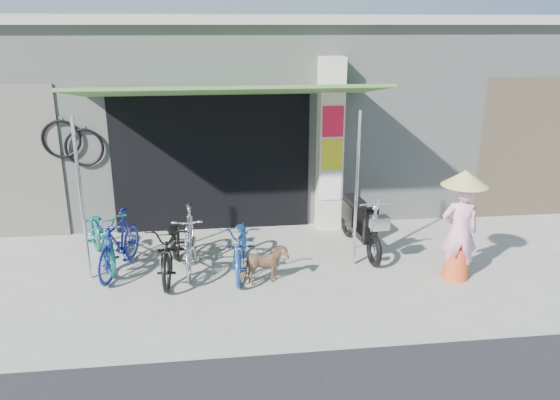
{
  "coord_description": "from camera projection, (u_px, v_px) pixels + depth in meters",
  "views": [
    {
      "loc": [
        -1.15,
        -6.7,
        3.5
      ],
      "look_at": [
        -0.2,
        1.0,
        1.0
      ],
      "focal_mm": 35.0,
      "sensor_mm": 36.0,
      "label": 1
    }
  ],
  "objects": [
    {
      "name": "ground",
      "position": [
        303.0,
        290.0,
        7.54
      ],
      "size": [
        80.0,
        80.0,
        0.0
      ],
      "primitive_type": "plane",
      "color": "#A8A398",
      "rests_on": "ground"
    },
    {
      "name": "bicycle_shop",
      "position": [
        266.0,
        105.0,
        11.79
      ],
      "size": [
        12.3,
        5.3,
        3.66
      ],
      "color": "gray",
      "rests_on": "ground"
    },
    {
      "name": "shop_pillar",
      "position": [
        330.0,
        145.0,
        9.49
      ],
      "size": [
        0.42,
        0.44,
        3.0
      ],
      "color": "beige",
      "rests_on": "ground"
    },
    {
      "name": "awning",
      "position": [
        229.0,
        93.0,
        8.2
      ],
      "size": [
        4.6,
        1.88,
        2.72
      ],
      "color": "#447132",
      "rests_on": "ground"
    },
    {
      "name": "neighbour_right",
      "position": [
        546.0,
        148.0,
        10.17
      ],
      "size": [
        2.6,
        0.06,
        2.6
      ],
      "primitive_type": "cube",
      "color": "brown",
      "rests_on": "ground"
    },
    {
      "name": "bike_teal",
      "position": [
        102.0,
        236.0,
        8.28
      ],
      "size": [
        1.18,
        1.8,
        0.9
      ],
      "primitive_type": "imported",
      "rotation": [
        0.0,
        0.0,
        0.38
      ],
      "color": "#19726B",
      "rests_on": "ground"
    },
    {
      "name": "bike_blue",
      "position": [
        119.0,
        243.0,
        7.99
      ],
      "size": [
        0.76,
        1.54,
        0.89
      ],
      "primitive_type": "imported",
      "rotation": [
        0.0,
        0.0,
        -0.24
      ],
      "color": "navy",
      "rests_on": "ground"
    },
    {
      "name": "bike_black",
      "position": [
        172.0,
        247.0,
        7.89
      ],
      "size": [
        0.67,
        1.67,
        0.86
      ],
      "primitive_type": "imported",
      "rotation": [
        0.0,
        0.0,
        -0.06
      ],
      "color": "black",
      "rests_on": "ground"
    },
    {
      "name": "bike_silver",
      "position": [
        190.0,
        240.0,
        8.06
      ],
      "size": [
        0.47,
        1.57,
        0.94
      ],
      "primitive_type": "imported",
      "rotation": [
        0.0,
        0.0,
        -0.02
      ],
      "color": "#B4B5BA",
      "rests_on": "ground"
    },
    {
      "name": "bike_navy",
      "position": [
        242.0,
        244.0,
        8.02
      ],
      "size": [
        0.74,
        1.66,
        0.84
      ],
      "primitive_type": "imported",
      "rotation": [
        0.0,
        0.0,
        -0.12
      ],
      "color": "navy",
      "rests_on": "ground"
    },
    {
      "name": "street_dog",
      "position": [
        264.0,
        266.0,
        7.65
      ],
      "size": [
        0.71,
        0.47,
        0.56
      ],
      "primitive_type": "imported",
      "rotation": [
        0.0,
        0.0,
        1.84
      ],
      "color": "tan",
      "rests_on": "ground"
    },
    {
      "name": "moped",
      "position": [
        359.0,
        223.0,
        8.79
      ],
      "size": [
        0.5,
        1.76,
        1.0
      ],
      "rotation": [
        0.0,
        0.0,
        0.09
      ],
      "color": "black",
      "rests_on": "ground"
    },
    {
      "name": "nun",
      "position": [
        460.0,
        225.0,
        7.68
      ],
      "size": [
        0.64,
        0.64,
        1.61
      ],
      "rotation": [
        0.0,
        0.0,
        2.99
      ],
      "color": "#F9A7C9",
      "rests_on": "ground"
    }
  ]
}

